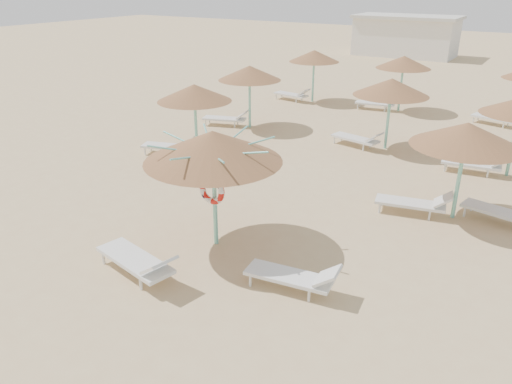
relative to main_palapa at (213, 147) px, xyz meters
The scene contains 6 objects.
ground 2.61m from the main_palapa, 32.01° to the right, with size 120.00×120.00×0.00m, color tan.
main_palapa is the anchor object (origin of this frame).
lounger_main_a 3.07m from the main_palapa, 105.07° to the right, with size 2.38×1.15×0.83m.
lounger_main_b 3.52m from the main_palapa, 16.73° to the right, with size 2.08×0.85×0.73m.
palapa_field 10.15m from the main_palapa, 89.00° to the left, with size 14.62×13.82×2.72m.
service_hut 35.14m from the main_palapa, 99.02° to the left, with size 8.40×4.40×3.25m.
Camera 1 is at (6.14, -8.54, 6.17)m, focal length 35.00 mm.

